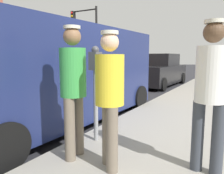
{
  "coord_description": "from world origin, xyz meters",
  "views": [
    {
      "loc": [
        3.29,
        -3.84,
        1.51
      ],
      "look_at": [
        1.65,
        -0.98,
        1.05
      ],
      "focal_mm": 35.16,
      "sensor_mm": 36.0,
      "label": 1
    }
  ],
  "objects": [
    {
      "name": "parking_meter_near",
      "position": [
        1.35,
        -0.98,
        1.18
      ],
      "size": [
        0.14,
        0.18,
        1.52
      ],
      "color": "gray",
      "rests_on": "sidewalk_slab"
    },
    {
      "name": "pedestrian_in_white",
      "position": [
        3.04,
        -1.17,
        1.16
      ],
      "size": [
        0.36,
        0.34,
        1.75
      ],
      "color": "#383D47",
      "rests_on": "sidewalk_slab"
    },
    {
      "name": "ground_plane",
      "position": [
        0.0,
        0.0,
        0.0
      ],
      "size": [
        80.0,
        80.0,
        0.0
      ],
      "primitive_type": "plane",
      "color": "#2D2D33"
    },
    {
      "name": "parked_sedan_ahead",
      "position": [
        -0.31,
        7.24,
        0.75
      ],
      "size": [
        2.08,
        4.46,
        1.65
      ],
      "color": "black",
      "rests_on": "ground"
    },
    {
      "name": "parked_van",
      "position": [
        -0.15,
        -0.11,
        1.15
      ],
      "size": [
        2.31,
        5.27,
        2.15
      ],
      "color": "navy",
      "rests_on": "ground"
    },
    {
      "name": "pedestrian_in_yellow",
      "position": [
        1.99,
        -1.64,
        1.09
      ],
      "size": [
        0.34,
        0.34,
        1.65
      ],
      "color": "#726656",
      "rests_on": "sidewalk_slab"
    },
    {
      "name": "pedestrian_in_green",
      "position": [
        1.43,
        -1.62,
        1.15
      ],
      "size": [
        0.34,
        0.36,
        1.74
      ],
      "color": "#726656",
      "rests_on": "sidewalk_slab"
    },
    {
      "name": "traffic_light_corner",
      "position": [
        -6.94,
        10.19,
        3.52
      ],
      "size": [
        2.48,
        0.42,
        5.2
      ],
      "color": "black",
      "rests_on": "ground"
    }
  ]
}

